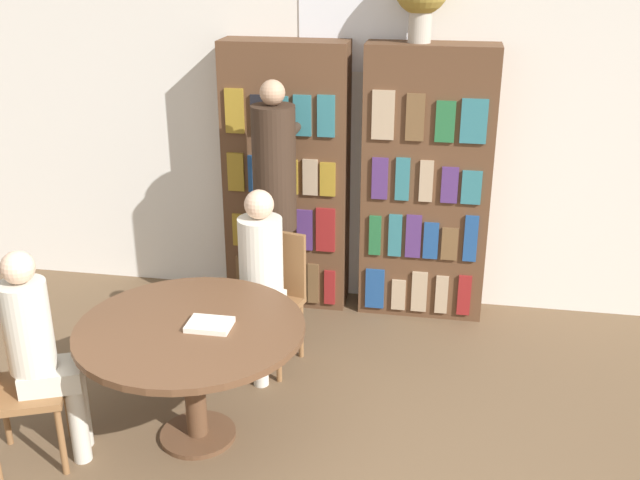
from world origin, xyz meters
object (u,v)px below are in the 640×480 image
Objects in this scene: reading_table at (191,344)px; chair_near_camera at (9,382)px; chair_left_side at (272,291)px; seated_reader_right at (40,346)px; seated_reader_left at (258,272)px; bookshelf_left at (287,178)px; librarian_standing at (275,183)px; bookshelf_right at (426,185)px.

chair_near_camera reaches higher than reading_table.
chair_left_side is at bearing 117.00° from chair_near_camera.
reading_table is 0.79m from seated_reader_right.
reading_table is 0.80m from seated_reader_left.
seated_reader_right is at bearing -111.61° from bookshelf_left.
chair_left_side is (0.23, 0.94, -0.11)m from reading_table.
librarian_standing is at bearing 129.57° from seated_reader_right.
bookshelf_left is 1.10× the size of librarian_standing.
bookshelf_right is 2.91m from seated_reader_right.
seated_reader_right is at bearing 90.00° from chair_near_camera.
chair_left_side is 0.28m from seated_reader_left.
reading_table is 0.98m from chair_left_side.
librarian_standing reaches higher than seated_reader_right.
seated_reader_left is at bearing 117.13° from seated_reader_right.
seated_reader_left is at bearing -132.16° from bookshelf_right.
librarian_standing is at bearing 126.28° from chair_near_camera.
seated_reader_right is (-1.91, -2.17, -0.31)m from bookshelf_right.
librarian_standing is at bearing -86.80° from bookshelf_left.
seated_reader_left is 0.73m from librarian_standing.
bookshelf_left is 1.63× the size of seated_reader_right.
seated_reader_right is at bearing -131.32° from bookshelf_right.
seated_reader_left is 1.01× the size of seated_reader_right.
librarian_standing is (0.16, 1.37, 0.51)m from reading_table.
bookshelf_left is 1.00× the size of bookshelf_right.
reading_table is 1.01× the size of seated_reader_right.
bookshelf_left is 2.36m from seated_reader_right.
reading_table is (-0.13, -1.87, -0.39)m from bookshelf_left.
bookshelf_right is 1.63× the size of seated_reader_right.
bookshelf_left is 2.25× the size of chair_near_camera.
bookshelf_left reaches higher than seated_reader_left.
chair_near_camera is 1.59m from seated_reader_left.
seated_reader_right reaches higher than chair_near_camera.
chair_near_camera is 0.49× the size of librarian_standing.
bookshelf_right is at bearing 57.70° from reading_table.
librarian_standing reaches higher than chair_near_camera.
seated_reader_right is (0.17, 0.07, 0.19)m from chair_near_camera.
chair_near_camera and chair_left_side have the same top height.
reading_table is 0.69× the size of librarian_standing.
bookshelf_right reaches higher than chair_near_camera.
seated_reader_right is at bearing 66.05° from chair_left_side.
chair_near_camera is (-0.90, -0.37, -0.11)m from reading_table.
bookshelf_left is at bearing 135.96° from seated_reader_right.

